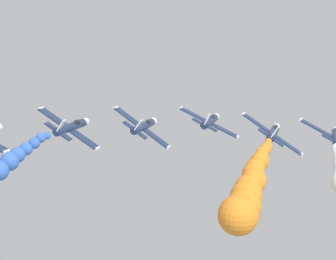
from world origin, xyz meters
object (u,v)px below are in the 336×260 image
airplane_left_inner (143,126)px  airplane_left_outer (71,127)px  airplane_right_inner (273,133)px  airplane_lead (210,121)px

airplane_left_inner → airplane_left_outer: bearing=-133.8°
airplane_left_inner → airplane_right_inner: bearing=-2.4°
airplane_left_inner → airplane_left_outer: airplane_left_outer is taller
airplane_left_inner → airplane_left_outer: size_ratio=1.00×
airplane_lead → airplane_right_inner: (9.61, -6.44, -0.40)m
airplane_lead → airplane_left_inner: (-8.41, -5.70, -0.21)m
airplane_left_inner → airplane_right_inner: 18.04m
airplane_left_outer → airplane_lead: bearing=40.4°
airplane_lead → airplane_right_inner: size_ratio=1.00×
airplane_lead → airplane_left_outer: airplane_left_outer is taller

